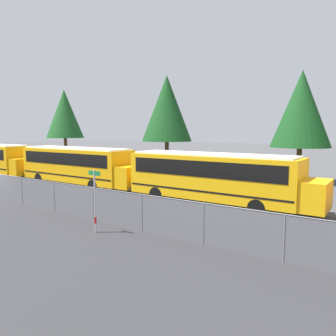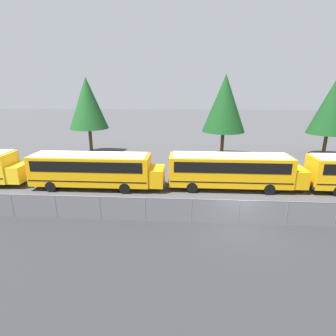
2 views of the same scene
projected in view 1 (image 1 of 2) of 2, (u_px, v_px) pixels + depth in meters
school_bus_3 at (78, 164)px, 26.23m from camera, size 11.82×2.60×3.13m
school_bus_4 at (215, 175)px, 19.49m from camera, size 11.82×2.60×3.13m
street_sign at (95, 199)px, 14.34m from camera, size 0.70×0.09×2.80m
tree_0 at (167, 109)px, 34.84m from camera, size 5.37×5.37×10.32m
tree_2 at (301, 109)px, 28.19m from camera, size 5.09×5.09×9.65m
tree_3 at (65, 114)px, 45.32m from camera, size 5.09×5.09×10.09m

